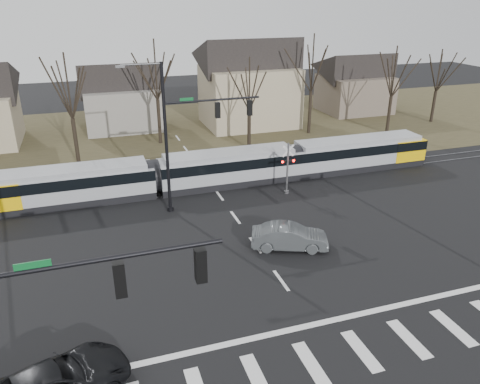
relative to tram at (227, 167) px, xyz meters
name	(u,v)px	position (x,y,z in m)	size (l,w,h in m)	color
ground	(297,302)	(-1.26, -16.00, -1.48)	(140.00, 140.00, 0.00)	black
grass_verge	(174,133)	(-1.26, 16.00, -1.47)	(140.00, 28.00, 0.01)	#38331E
crosswalk	(337,357)	(-1.26, -20.00, -1.47)	(27.00, 2.60, 0.01)	silver
stop_line	(313,325)	(-1.26, -17.80, -1.47)	(28.00, 0.35, 0.01)	silver
lane_dashes	(212,186)	(-1.26, 0.00, -1.47)	(0.18, 30.00, 0.01)	silver
rail_pair	(213,186)	(-1.26, -0.20, -1.45)	(90.00, 1.52, 0.06)	#59595E
tram	(227,167)	(0.00, 0.00, 0.00)	(35.73, 2.65, 2.71)	gray
sedan	(290,237)	(0.55, -10.94, -0.73)	(4.79, 3.10, 1.49)	#474B4E
signal_pole_near_left	(49,330)	(-11.67, -22.00, 4.22)	(9.28, 0.44, 10.20)	black
signal_pole_far	(189,130)	(-3.67, -3.50, 4.22)	(9.28, 0.44, 10.20)	black
rail_crossing_signal	(287,170)	(3.74, -3.21, 0.41)	(1.08, 0.36, 4.00)	#59595B
tree_row	(204,97)	(0.74, 10.00, 3.52)	(59.20, 7.20, 10.00)	black
house_b	(120,93)	(-6.26, 20.00, 2.49)	(8.64, 7.56, 7.65)	gray
house_c	(249,79)	(7.74, 17.00, 3.76)	(10.80, 8.64, 10.10)	gray
house_d	(356,80)	(22.74, 19.00, 2.49)	(8.64, 7.56, 7.65)	brown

